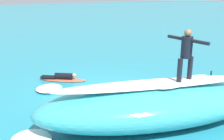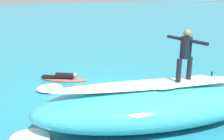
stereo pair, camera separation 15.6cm
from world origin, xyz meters
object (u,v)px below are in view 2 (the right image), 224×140
Objects in this scene: surfboard_riding at (183,82)px; surfer_riding at (186,51)px; buoy_marker at (210,88)px; surfer_paddling at (62,76)px; surfboard_paddling at (65,79)px.

surfboard_riding is 1.39× the size of surfer_riding.
buoy_marker is at bearing -162.20° from surfboard_riding.
surfer_riding is at bearing -33.55° from surfer_paddling.
surfboard_riding is 2.26× the size of buoy_marker.
surfboard_paddling is 2.12× the size of buoy_marker.
surfer_paddling is 6.13m from buoy_marker.
surfboard_riding is 1.47× the size of surfer_paddling.
surfer_riding is (-0.00, 0.00, 0.91)m from surfboard_riding.
buoy_marker is at bearing -162.20° from surfer_riding.
buoy_marker is at bearing -7.79° from surfer_paddling.
surfboard_riding reaches higher than surfboard_paddling.
surfer_riding reaches higher than surfboard_paddling.
surfboard_paddling is 6.02m from buoy_marker.
buoy_marker is at bearing -7.94° from surfboard_paddling.
surfer_paddling is at bearing -75.93° from surfboard_riding.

